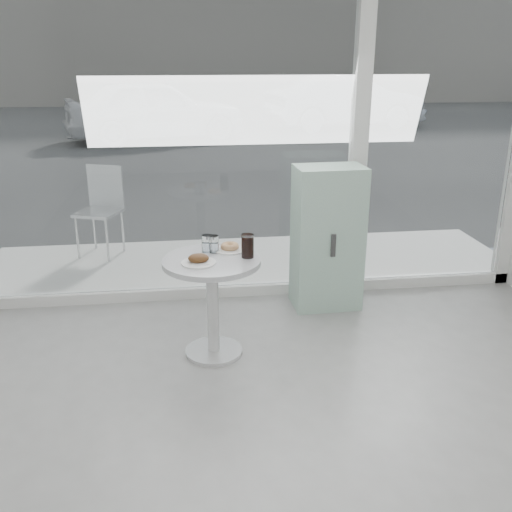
{
  "coord_description": "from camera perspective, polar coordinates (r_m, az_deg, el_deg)",
  "views": [
    {
      "loc": [
        -0.68,
        -1.99,
        2.18
      ],
      "look_at": [
        -0.2,
        1.7,
        0.85
      ],
      "focal_mm": 40.0,
      "sensor_mm": 36.0,
      "label": 1
    }
  ],
  "objects": [
    {
      "name": "cola_glass",
      "position": [
        4.14,
        -0.85,
        0.97
      ],
      "size": [
        0.09,
        0.09,
        0.17
      ],
      "color": "white",
      "rests_on": "main_table"
    },
    {
      "name": "patio_chair",
      "position": [
        6.51,
        -15.21,
        4.97
      ],
      "size": [
        0.55,
        0.55,
        0.97
      ],
      "rotation": [
        0.0,
        0.0,
        -0.38
      ],
      "color": "silver",
      "rests_on": "patio_deck"
    },
    {
      "name": "water_tumbler_b",
      "position": [
        4.27,
        -4.27,
        1.12
      ],
      "size": [
        0.08,
        0.08,
        0.13
      ],
      "color": "white",
      "rests_on": "main_table"
    },
    {
      "name": "plate_donut",
      "position": [
        4.31,
        -2.64,
        0.84
      ],
      "size": [
        0.24,
        0.24,
        0.06
      ],
      "color": "white",
      "rests_on": "main_table"
    },
    {
      "name": "car_white",
      "position": [
        15.59,
        -10.07,
        14.23
      ],
      "size": [
        4.92,
        2.96,
        1.57
      ],
      "primitive_type": "imported",
      "rotation": [
        0.0,
        0.0,
        1.83
      ],
      "color": "silver",
      "rests_on": "street"
    },
    {
      "name": "mint_cabinet",
      "position": [
        5.07,
        7.15,
        1.78
      ],
      "size": [
        0.6,
        0.42,
        1.27
      ],
      "rotation": [
        0.0,
        0.0,
        0.03
      ],
      "color": "#85AA95",
      "rests_on": "ground"
    },
    {
      "name": "main_table",
      "position": [
        4.22,
        -4.4,
        -3.1
      ],
      "size": [
        0.72,
        0.72,
        0.77
      ],
      "color": "silver",
      "rests_on": "ground"
    },
    {
      "name": "plate_fritter",
      "position": [
        4.05,
        -5.71,
        -0.38
      ],
      "size": [
        0.25,
        0.25,
        0.07
      ],
      "color": "white",
      "rests_on": "main_table"
    },
    {
      "name": "water_tumbler_a",
      "position": [
        4.28,
        -4.91,
        1.16
      ],
      "size": [
        0.08,
        0.08,
        0.13
      ],
      "color": "white",
      "rests_on": "main_table"
    },
    {
      "name": "car_silver",
      "position": [
        17.93,
        8.85,
        14.96
      ],
      "size": [
        4.98,
        2.63,
        1.56
      ],
      "primitive_type": "imported",
      "rotation": [
        0.0,
        0.0,
        1.79
      ],
      "color": "#B3B7BC",
      "rests_on": "street"
    },
    {
      "name": "patio_deck",
      "position": [
        6.22,
        -0.69,
        -0.62
      ],
      "size": [
        5.6,
        1.6,
        0.05
      ],
      "primitive_type": "cube",
      "color": "white",
      "rests_on": "ground"
    },
    {
      "name": "room_shell",
      "position": [
        1.6,
        18.1,
        8.9
      ],
      "size": [
        6.0,
        6.0,
        6.0
      ],
      "color": "white",
      "rests_on": "ground"
    },
    {
      "name": "street",
      "position": [
        18.13,
        -5.38,
        12.67
      ],
      "size": [
        40.0,
        24.0,
        0.0
      ],
      "primitive_type": "cube",
      "color": "#323232",
      "rests_on": "ground"
    },
    {
      "name": "storefront",
      "position": [
        5.07,
        1.2,
        14.35
      ],
      "size": [
        5.0,
        0.14,
        3.0
      ],
      "color": "white",
      "rests_on": "ground"
    },
    {
      "name": "far_building",
      "position": [
        27.06,
        -6.54,
        23.4
      ],
      "size": [
        40.0,
        2.0,
        8.0
      ],
      "primitive_type": "cube",
      "color": "gray",
      "rests_on": "ground"
    }
  ]
}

